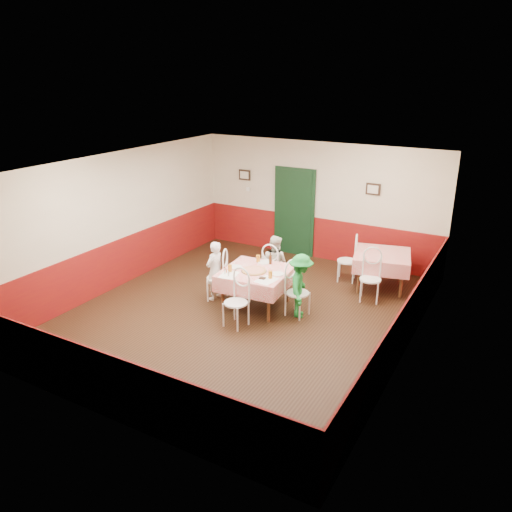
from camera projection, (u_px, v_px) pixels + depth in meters
The scene contains 39 objects.
floor at pixel (244, 313), 9.44m from camera, with size 7.00×7.00×0.00m, color black.
ceiling at pixel (242, 165), 8.47m from camera, with size 7.00×7.00×0.00m, color white.
back_wall at pixel (318, 201), 11.81m from camera, with size 6.00×0.10×2.80m, color beige.
front_wall at pixel (97, 324), 6.09m from camera, with size 6.00×0.10×2.80m, color beige.
left_wall at pixel (119, 220), 10.33m from camera, with size 0.10×7.00×2.80m, color beige.
right_wall at pixel (413, 274), 7.58m from camera, with size 0.10×7.00×2.80m, color beige.
wainscot_back at pixel (317, 238), 12.12m from camera, with size 6.00×0.03×1.00m, color maroon.
wainscot_front at pixel (106, 385), 6.42m from camera, with size 6.00×0.03×1.00m, color maroon.
wainscot_left at pixel (123, 261), 10.64m from camera, with size 0.03×7.00×1.00m, color maroon.
wainscot_right at pixel (405, 327), 7.90m from camera, with size 0.03×7.00×1.00m, color maroon.
door at pixel (294, 213), 12.17m from camera, with size 0.96×0.06×2.10m, color black.
picture_left at pixel (245, 175), 12.54m from camera, with size 0.32×0.03×0.26m, color black.
picture_right at pixel (373, 189), 11.02m from camera, with size 0.32×0.03×0.26m, color black.
thermostat at pixel (248, 189), 12.61m from camera, with size 0.10×0.03×0.10m, color white.
main_table at pixel (256, 289), 9.57m from camera, with size 1.22×1.22×0.77m, color red.
second_table at pixel (381, 271), 10.45m from camera, with size 1.12×1.12×0.77m, color red.
chair_left at pixel (217, 278), 9.88m from camera, with size 0.42×0.42×0.90m, color white, non-canonical shape.
chair_right at pixel (298, 293), 9.20m from camera, with size 0.42×0.42×0.90m, color white, non-canonical shape.
chair_far at pixel (273, 270), 10.26m from camera, with size 0.42×0.42×0.90m, color white, non-canonical shape.
chair_near at pixel (236, 303), 8.82m from camera, with size 0.42×0.42×0.90m, color white, non-canonical shape.
chair_second_a at pixel (347, 261), 10.77m from camera, with size 0.42×0.42×0.90m, color white, non-canonical shape.
chair_second_b at pixel (370, 279), 9.81m from camera, with size 0.42×0.42×0.90m, color white, non-canonical shape.
pizza at pixel (254, 271), 9.38m from camera, with size 0.45×0.45×0.03m, color #B74723.
plate_left at pixel (236, 267), 9.57m from camera, with size 0.25×0.25×0.01m, color white.
plate_right at pixel (277, 274), 9.25m from camera, with size 0.25×0.25×0.01m, color white.
plate_far at pixel (264, 262), 9.81m from camera, with size 0.25×0.25×0.01m, color white.
glass_a at pixel (230, 268), 9.35m from camera, with size 0.07×0.07×0.14m, color #BF7219.
glass_b at pixel (270, 275), 9.05m from camera, with size 0.08×0.08×0.14m, color #BF7219.
glass_c at pixel (258, 259), 9.82m from camera, with size 0.08×0.08×0.14m, color #BF7219.
beer_bottle at pixel (270, 259), 9.72m from camera, with size 0.06×0.06×0.21m, color #381C0A.
shaker_a at pixel (225, 272), 9.25m from camera, with size 0.04×0.04×0.09m, color silver.
shaker_b at pixel (229, 274), 9.14m from camera, with size 0.04×0.04×0.09m, color silver.
shaker_c at pixel (226, 270), 9.31m from camera, with size 0.04×0.04×0.09m, color #B23319.
menu_left at pixel (229, 275), 9.23m from camera, with size 0.30×0.40×0.00m, color white.
menu_right at pixel (266, 280), 8.99m from camera, with size 0.30×0.40×0.00m, color white.
wallet at pixel (262, 278), 9.05m from camera, with size 0.11×0.09×0.02m, color black.
diner_left at pixel (215, 271), 9.84m from camera, with size 0.44×0.29×1.20m, color gray.
diner_far at pixel (274, 263), 10.26m from camera, with size 0.58×0.45×1.18m, color gray.
diner_right at pixel (301, 286), 9.13m from camera, with size 0.78×0.45×1.21m, color gray.
Camera 1 is at (4.35, -7.28, 4.29)m, focal length 35.00 mm.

